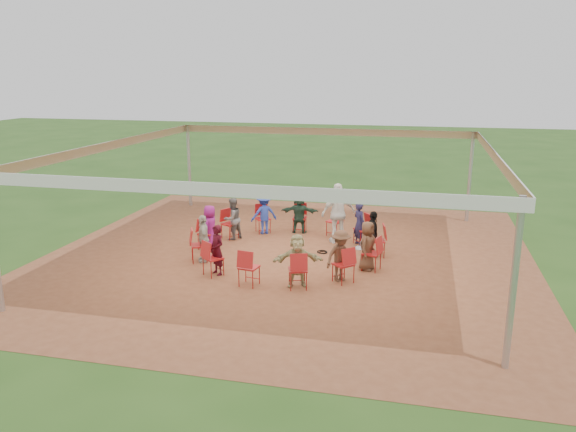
% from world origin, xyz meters
% --- Properties ---
extents(ground, '(80.00, 80.00, 0.00)m').
position_xyz_m(ground, '(0.00, 0.00, 0.00)').
color(ground, '#274C17').
rests_on(ground, ground).
extents(dirt_patch, '(13.00, 13.00, 0.00)m').
position_xyz_m(dirt_patch, '(0.00, 0.00, 0.01)').
color(dirt_patch, brown).
rests_on(dirt_patch, ground).
extents(tent, '(10.33, 10.33, 3.00)m').
position_xyz_m(tent, '(0.00, 0.00, 2.37)').
color(tent, '#B2B2B7').
rests_on(tent, ground).
extents(chair_0, '(0.54, 0.52, 0.90)m').
position_xyz_m(chair_0, '(2.32, -0.66, 0.45)').
color(chair_0, red).
rests_on(chair_0, ground).
extents(chair_1, '(0.52, 0.50, 0.90)m').
position_xyz_m(chair_1, '(2.36, 0.50, 0.45)').
color(chair_1, red).
rests_on(chair_1, ground).
extents(chair_2, '(0.61, 0.60, 0.90)m').
position_xyz_m(chair_2, '(1.86, 1.54, 0.45)').
color(chair_2, red).
rests_on(chair_2, ground).
extents(chair_3, '(0.56, 0.57, 0.90)m').
position_xyz_m(chair_3, '(0.93, 2.22, 0.45)').
color(chair_3, red).
rests_on(chair_3, ground).
extents(chair_4, '(0.46, 0.47, 0.90)m').
position_xyz_m(chair_4, '(-0.21, 2.40, 0.45)').
color(chair_4, red).
rests_on(chair_4, ground).
extents(chair_5, '(0.59, 0.60, 0.90)m').
position_xyz_m(chair_5, '(-1.30, 2.03, 0.45)').
color(chair_5, red).
rests_on(chair_5, ground).
extents(chair_6, '(0.59, 0.58, 0.90)m').
position_xyz_m(chair_6, '(-2.09, 1.19, 0.45)').
color(chair_6, red).
rests_on(chair_6, ground).
extents(chair_7, '(0.45, 0.43, 0.90)m').
position_xyz_m(chair_7, '(-2.41, 0.08, 0.45)').
color(chair_7, red).
rests_on(chair_7, ground).
extents(chair_8, '(0.58, 0.57, 0.90)m').
position_xyz_m(chair_8, '(-2.17, -1.05, 0.45)').
color(chair_8, red).
rests_on(chair_8, ground).
extents(chair_9, '(0.60, 0.60, 0.90)m').
position_xyz_m(chair_9, '(-1.44, -1.94, 0.45)').
color(chair_9, red).
rests_on(chair_9, ground).
extents(chair_10, '(0.48, 0.50, 0.90)m').
position_xyz_m(chair_10, '(-0.37, -2.38, 0.45)').
color(chair_10, red).
rests_on(chair_10, ground).
extents(chair_11, '(0.54, 0.55, 0.90)m').
position_xyz_m(chair_11, '(0.78, -2.28, 0.45)').
color(chair_11, red).
rests_on(chair_11, ground).
extents(chair_12, '(0.61, 0.61, 0.90)m').
position_xyz_m(chair_12, '(1.75, -1.66, 0.45)').
color(chair_12, red).
rests_on(chair_12, ground).
extents(person_seated_0, '(0.50, 0.69, 1.26)m').
position_xyz_m(person_seated_0, '(2.20, -0.62, 0.64)').
color(person_seated_0, brown).
rests_on(person_seated_0, ground).
extents(person_seated_1, '(0.52, 0.80, 1.26)m').
position_xyz_m(person_seated_1, '(2.24, 0.47, 0.64)').
color(person_seated_1, black).
rests_on(person_seated_1, ground).
extents(person_seated_2, '(0.53, 0.55, 1.26)m').
position_xyz_m(person_seated_2, '(1.77, 1.46, 0.64)').
color(person_seated_2, '#211E42').
rests_on(person_seated_2, ground).
extents(person_seated_3, '(1.20, 0.54, 1.26)m').
position_xyz_m(person_seated_3, '(-0.20, 2.28, 0.64)').
color(person_seated_3, '#254434').
rests_on(person_seated_3, ground).
extents(person_seated_4, '(0.91, 0.78, 1.26)m').
position_xyz_m(person_seated_4, '(-1.24, 1.93, 0.64)').
color(person_seated_4, '#2640AB').
rests_on(person_seated_4, ground).
extents(person_seated_5, '(0.61, 0.71, 1.26)m').
position_xyz_m(person_seated_5, '(-1.99, 1.13, 0.64)').
color(person_seated_5, slate).
rests_on(person_seated_5, ground).
extents(person_seated_6, '(0.37, 0.63, 1.26)m').
position_xyz_m(person_seated_6, '(-2.29, 0.08, 0.64)').
color(person_seated_6, '#83166F').
rests_on(person_seated_6, ground).
extents(person_seated_7, '(0.66, 0.83, 1.26)m').
position_xyz_m(person_seated_7, '(-2.06, -0.99, 0.64)').
color(person_seated_7, '#B9B4A3').
rests_on(person_seated_7, ground).
extents(person_seated_8, '(0.55, 0.52, 1.26)m').
position_xyz_m(person_seated_8, '(-1.37, -1.84, 0.64)').
color(person_seated_8, '#3A0913').
rests_on(person_seated_8, ground).
extents(person_seated_9, '(1.25, 0.79, 1.26)m').
position_xyz_m(person_seated_9, '(0.74, -2.17, 0.64)').
color(person_seated_9, tan).
rests_on(person_seated_9, ground).
extents(person_seated_10, '(0.86, 0.87, 1.26)m').
position_xyz_m(person_seated_10, '(1.66, -1.58, 0.64)').
color(person_seated_10, brown).
rests_on(person_seated_10, ground).
extents(standing_person, '(1.16, 1.00, 1.77)m').
position_xyz_m(standing_person, '(1.14, 1.54, 0.89)').
color(standing_person, white).
rests_on(standing_person, ground).
extents(cable_coil, '(0.34, 0.34, 0.03)m').
position_xyz_m(cable_coil, '(0.87, 0.47, 0.02)').
color(cable_coil, black).
rests_on(cable_coil, ground).
extents(laptop, '(0.34, 0.39, 0.23)m').
position_xyz_m(laptop, '(2.05, -0.58, 0.60)').
color(laptop, '#B7B7BC').
rests_on(laptop, ground).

